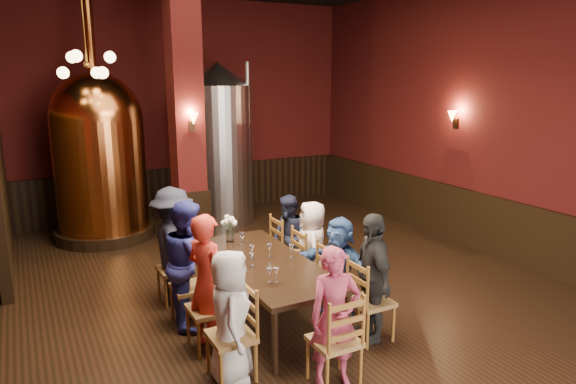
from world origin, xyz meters
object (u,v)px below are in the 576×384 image
dining_table (265,266)px  copper_kettle (99,154)px  rose_vase (230,224)px  person_1 (207,282)px  person_2 (189,263)px  steel_vessel (219,144)px  person_0 (230,316)px

dining_table → copper_kettle: size_ratio=0.57×
copper_kettle → rose_vase: bearing=-71.9°
person_1 → person_2: (0.00, 0.66, -0.00)m
copper_kettle → steel_vessel: bearing=-1.7°
person_2 → rose_vase: (0.75, 0.56, 0.23)m
person_0 → copper_kettle: 5.44m
person_1 → steel_vessel: bearing=-43.6°
copper_kettle → rose_vase: size_ratio=11.43×
steel_vessel → rose_vase: size_ratio=8.59×
person_0 → steel_vessel: bearing=-1.2°
rose_vase → dining_table: bearing=-83.7°
dining_table → copper_kettle: 4.61m
person_1 → dining_table: bearing=-90.2°
person_2 → person_1: bearing=-169.8°
person_2 → copper_kettle: (-0.38, 4.02, 0.78)m
dining_table → person_1: person_1 is taller
copper_kettle → rose_vase: 3.68m
rose_vase → steel_vessel: bearing=71.5°
person_1 → person_2: bearing=-21.4°
person_0 → person_2: bearing=18.3°
dining_table → rose_vase: rose_vase is taller
steel_vessel → person_2: bearing=-115.5°
person_2 → copper_kettle: 4.12m
steel_vessel → rose_vase: steel_vessel is taller
person_1 → copper_kettle: bearing=-16.7°
copper_kettle → rose_vase: copper_kettle is taller
person_1 → steel_vessel: steel_vessel is taller
dining_table → copper_kettle: (-1.23, 4.36, 0.86)m
person_2 → steel_vessel: steel_vessel is taller
person_2 → rose_vase: bearing=-42.8°
dining_table → person_0: person_0 is taller
copper_kettle → dining_table: bearing=-74.3°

